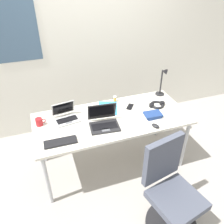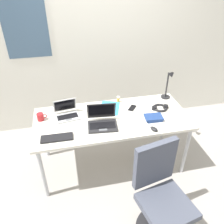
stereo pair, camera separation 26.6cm
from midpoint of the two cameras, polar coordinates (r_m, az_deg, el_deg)
The scene contains 15 objects.
ground_plane at distance 3.19m, azimuth 2.44°, elevation -12.42°, with size 12.00×12.00×0.00m, color gray.
wall_back at distance 3.43m, azimuth -1.82°, elevation 16.78°, with size 6.00×0.13×2.60m.
desk at distance 2.74m, azimuth 2.78°, elevation -2.47°, with size 1.80×0.80×0.74m.
desk_lamp at distance 3.10m, azimuth 16.11°, elevation 6.26°, with size 0.12×0.18×0.40m.
laptop_back_left at distance 2.57m, azimuth 0.53°, elevation -2.42°, with size 0.35×0.31×0.23m.
laptop_far_corner at distance 2.73m, azimuth -8.37°, elevation -0.44°, with size 0.30×0.28×0.20m.
external_keyboard at distance 2.44m, azimuth -10.39°, elevation -6.41°, with size 0.33×0.12×0.02m, color black.
computer_mouse at distance 2.57m, azimuth 13.26°, elevation -4.19°, with size 0.06×0.10×0.03m, color black.
cell_phone at distance 2.90m, azimuth 7.64°, elevation 0.92°, with size 0.06×0.14×0.01m, color black.
headphones at distance 2.95m, azimuth 14.30°, elevation 0.96°, with size 0.21×0.18×0.04m.
pill_bottle at distance 2.99m, azimuth 4.10°, elevation 3.09°, with size 0.04×0.04×0.08m.
book_stack at distance 2.73m, azimuth 13.01°, elevation -1.52°, with size 0.21×0.16×0.04m.
paper_folder_far_corner at distance 2.88m, azimuth 2.07°, elevation 0.96°, with size 0.23×0.31×0.01m, color #338CC6.
coffee_mug at distance 2.73m, azimuth -14.57°, elevation -1.24°, with size 0.11×0.08×0.09m.
office_chair at distance 2.40m, azimuth 15.34°, elevation -20.41°, with size 0.52×0.58×0.97m.
Camera 2 is at (-0.48, -2.17, 2.30)m, focal length 37.12 mm.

